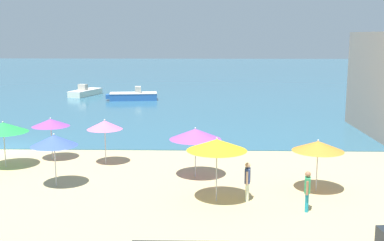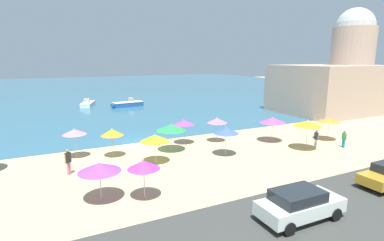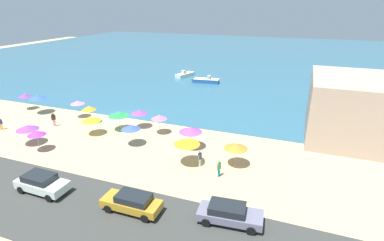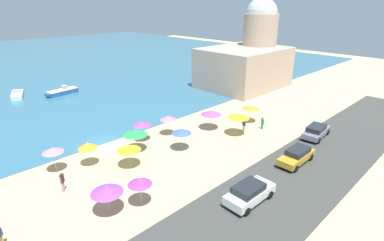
% 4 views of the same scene
% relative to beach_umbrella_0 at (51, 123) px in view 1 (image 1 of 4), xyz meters
% --- Properties ---
extents(ground_plane, '(160.00, 160.00, 0.00)m').
position_rel_beach_umbrella_0_xyz_m(ground_plane, '(-3.56, 2.23, -2.05)').
color(ground_plane, tan).
extents(sea, '(150.00, 110.00, 0.05)m').
position_rel_beach_umbrella_0_xyz_m(sea, '(-3.56, 57.23, -2.03)').
color(sea, '#30637C').
rests_on(sea, ground_plane).
extents(beach_umbrella_0, '(2.02, 2.02, 2.33)m').
position_rel_beach_umbrella_0_xyz_m(beach_umbrella_0, '(0.00, 0.00, 0.00)').
color(beach_umbrella_0, '#B2B2B7').
rests_on(beach_umbrella_0, ground_plane).
extents(beach_umbrella_2, '(1.86, 1.86, 2.39)m').
position_rel_beach_umbrella_0_xyz_m(beach_umbrella_2, '(3.10, -0.80, 0.04)').
color(beach_umbrella_2, '#B2B2B7').
rests_on(beach_umbrella_2, ground_plane).
extents(beach_umbrella_5, '(2.49, 2.49, 2.41)m').
position_rel_beach_umbrella_0_xyz_m(beach_umbrella_5, '(-1.93, -1.56, 0.03)').
color(beach_umbrella_5, '#B2B2B7').
rests_on(beach_umbrella_5, ground_plane).
extents(beach_umbrella_6, '(2.07, 2.07, 2.42)m').
position_rel_beach_umbrella_0_xyz_m(beach_umbrella_6, '(1.63, -4.64, 0.05)').
color(beach_umbrella_6, '#B2B2B7').
rests_on(beach_umbrella_6, ground_plane).
extents(beach_umbrella_7, '(2.22, 2.22, 2.31)m').
position_rel_beach_umbrella_0_xyz_m(beach_umbrella_7, '(13.18, -5.07, -0.03)').
color(beach_umbrella_7, '#B2B2B7').
rests_on(beach_umbrella_7, ground_plane).
extents(beach_umbrella_12, '(2.47, 2.47, 2.43)m').
position_rel_beach_umbrella_0_xyz_m(beach_umbrella_12, '(7.87, -3.06, 0.05)').
color(beach_umbrella_12, '#B2B2B7').
rests_on(beach_umbrella_12, ground_plane).
extents(beach_umbrella_13, '(2.45, 2.45, 2.67)m').
position_rel_beach_umbrella_0_xyz_m(beach_umbrella_13, '(8.80, -6.44, 0.32)').
color(beach_umbrella_13, '#B2B2B7').
rests_on(beach_umbrella_13, ground_plane).
extents(bather_1, '(0.28, 0.56, 1.62)m').
position_rel_beach_umbrella_0_xyz_m(bather_1, '(10.07, -6.37, -1.15)').
color(bather_1, white).
rests_on(bather_1, ground_plane).
extents(bather_3, '(0.30, 0.56, 1.60)m').
position_rel_beach_umbrella_0_xyz_m(bather_3, '(12.26, -7.50, -1.16)').
color(bather_3, teal).
rests_on(bather_3, ground_plane).
extents(skiff_nearshore, '(5.37, 2.39, 1.41)m').
position_rel_beach_umbrella_0_xyz_m(skiff_nearshore, '(0.89, 24.02, -1.57)').
color(skiff_nearshore, '#26589A').
rests_on(skiff_nearshore, sea).
extents(skiff_offshore, '(3.05, 5.20, 1.31)m').
position_rel_beach_umbrella_0_xyz_m(skiff_offshore, '(-4.97, 27.64, -1.62)').
color(skiff_offshore, silver).
rests_on(skiff_offshore, sea).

